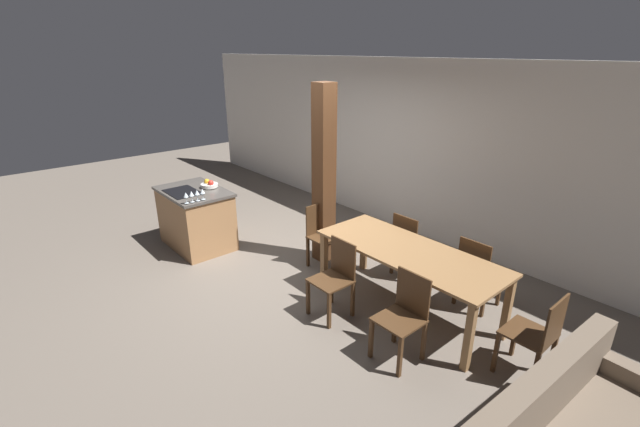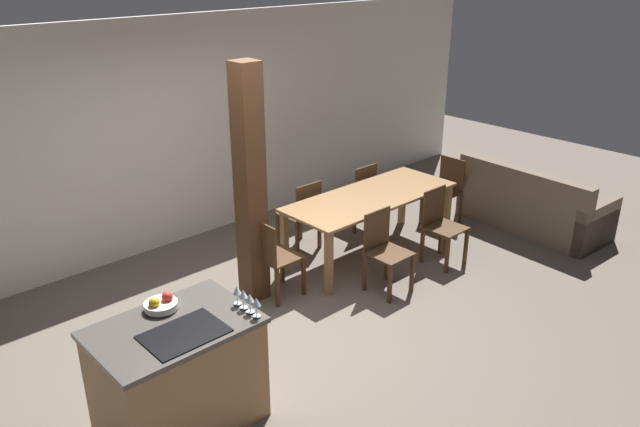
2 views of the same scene
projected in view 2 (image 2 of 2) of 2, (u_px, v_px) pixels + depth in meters
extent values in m
plane|color=#665B51|center=(288.00, 326.00, 6.01)|extent=(16.00, 16.00, 0.00)
cube|color=silver|center=(149.00, 139.00, 7.15)|extent=(11.20, 0.08, 2.70)
cube|color=#9E7047|center=(178.00, 378.00, 4.61)|extent=(1.11, 0.75, 0.85)
cube|color=#4C4742|center=(173.00, 327.00, 4.44)|extent=(1.15, 0.79, 0.04)
cube|color=black|center=(184.00, 334.00, 4.32)|extent=(0.56, 0.40, 0.01)
cylinder|color=silver|center=(161.00, 305.00, 4.61)|extent=(0.25, 0.25, 0.05)
sphere|color=red|center=(167.00, 297.00, 4.63)|extent=(0.08, 0.08, 0.08)
sphere|color=gold|center=(154.00, 303.00, 4.55)|extent=(0.08, 0.08, 0.08)
cylinder|color=silver|center=(257.00, 316.00, 4.52)|extent=(0.06, 0.06, 0.00)
cylinder|color=silver|center=(257.00, 311.00, 4.50)|extent=(0.01, 0.01, 0.08)
cone|color=silver|center=(256.00, 302.00, 4.48)|extent=(0.06, 0.06, 0.07)
cylinder|color=silver|center=(250.00, 312.00, 4.58)|extent=(0.06, 0.06, 0.00)
cylinder|color=silver|center=(250.00, 306.00, 4.56)|extent=(0.01, 0.01, 0.08)
cone|color=silver|center=(250.00, 298.00, 4.53)|extent=(0.06, 0.06, 0.07)
cylinder|color=silver|center=(244.00, 307.00, 4.63)|extent=(0.06, 0.06, 0.00)
cylinder|color=silver|center=(244.00, 302.00, 4.61)|extent=(0.01, 0.01, 0.08)
cone|color=silver|center=(243.00, 294.00, 4.58)|extent=(0.06, 0.06, 0.07)
cylinder|color=silver|center=(238.00, 303.00, 4.68)|extent=(0.06, 0.06, 0.00)
cylinder|color=silver|center=(237.00, 298.00, 4.67)|extent=(0.01, 0.01, 0.08)
cone|color=silver|center=(237.00, 290.00, 4.64)|extent=(0.06, 0.06, 0.07)
cube|color=olive|center=(371.00, 196.00, 7.15)|extent=(2.14, 0.84, 0.03)
cube|color=olive|center=(329.00, 264.00, 6.43)|extent=(0.07, 0.07, 0.73)
cube|color=olive|center=(447.00, 213.00, 7.68)|extent=(0.07, 0.07, 0.73)
cube|color=olive|center=(285.00, 242.00, 6.91)|extent=(0.07, 0.07, 0.73)
cube|color=olive|center=(402.00, 197.00, 8.17)|extent=(0.07, 0.07, 0.73)
cube|color=#472D19|center=(389.00, 254.00, 6.48)|extent=(0.40, 0.40, 0.02)
cube|color=#472D19|center=(376.00, 229.00, 6.52)|extent=(0.38, 0.02, 0.42)
cube|color=#472D19|center=(390.00, 284.00, 6.34)|extent=(0.04, 0.04, 0.43)
cube|color=#472D19|center=(412.00, 273.00, 6.56)|extent=(0.04, 0.04, 0.43)
cube|color=#472D19|center=(365.00, 272.00, 6.58)|extent=(0.04, 0.04, 0.43)
cube|color=#472D19|center=(387.00, 262.00, 6.80)|extent=(0.04, 0.04, 0.43)
cube|color=#472D19|center=(445.00, 228.00, 7.08)|extent=(0.40, 0.40, 0.02)
cube|color=#472D19|center=(433.00, 205.00, 7.12)|extent=(0.38, 0.02, 0.42)
cube|color=#472D19|center=(447.00, 256.00, 6.94)|extent=(0.04, 0.04, 0.43)
cube|color=#472D19|center=(466.00, 246.00, 7.16)|extent=(0.04, 0.04, 0.43)
cube|color=#472D19|center=(422.00, 245.00, 7.18)|extent=(0.04, 0.04, 0.43)
cube|color=#472D19|center=(441.00, 237.00, 7.40)|extent=(0.04, 0.04, 0.43)
cube|color=#472D19|center=(299.00, 214.00, 7.46)|extent=(0.40, 0.40, 0.02)
cube|color=#472D19|center=(309.00, 201.00, 7.24)|extent=(0.38, 0.02, 0.42)
cube|color=#472D19|center=(300.00, 223.00, 7.78)|extent=(0.04, 0.04, 0.43)
cube|color=#472D19|center=(278.00, 231.00, 7.56)|extent=(0.04, 0.04, 0.43)
cube|color=#472D19|center=(319.00, 231.00, 7.54)|extent=(0.04, 0.04, 0.43)
cube|color=#472D19|center=(297.00, 240.00, 7.32)|extent=(0.04, 0.04, 0.43)
cube|color=#472D19|center=(355.00, 194.00, 8.06)|extent=(0.40, 0.40, 0.02)
cube|color=#472D19|center=(366.00, 182.00, 7.84)|extent=(0.38, 0.02, 0.42)
cube|color=#472D19|center=(354.00, 203.00, 8.38)|extent=(0.04, 0.04, 0.43)
cube|color=#472D19|center=(335.00, 210.00, 8.16)|extent=(0.04, 0.04, 0.43)
cube|color=#472D19|center=(374.00, 211.00, 8.14)|extent=(0.04, 0.04, 0.43)
cube|color=#472D19|center=(355.00, 218.00, 7.92)|extent=(0.04, 0.04, 0.43)
cube|color=#472D19|center=(279.00, 257.00, 6.42)|extent=(0.40, 0.40, 0.02)
cube|color=#472D19|center=(264.00, 243.00, 6.21)|extent=(0.02, 0.38, 0.42)
cube|color=#472D19|center=(304.00, 276.00, 6.49)|extent=(0.04, 0.04, 0.43)
cube|color=#472D19|center=(282.00, 265.00, 6.73)|extent=(0.04, 0.04, 0.43)
cube|color=#472D19|center=(277.00, 288.00, 6.27)|extent=(0.04, 0.04, 0.43)
cube|color=#472D19|center=(256.00, 275.00, 6.51)|extent=(0.04, 0.04, 0.43)
cube|color=#472D19|center=(442.00, 192.00, 8.12)|extent=(0.40, 0.40, 0.02)
cube|color=#472D19|center=(452.00, 173.00, 8.16)|extent=(0.02, 0.38, 0.42)
cube|color=#472D19|center=(422.00, 208.00, 8.22)|extent=(0.04, 0.04, 0.43)
cube|color=#472D19|center=(443.00, 216.00, 7.98)|extent=(0.04, 0.04, 0.43)
cube|color=#472D19|center=(438.00, 201.00, 8.44)|extent=(0.04, 0.04, 0.43)
cube|color=#472D19|center=(460.00, 209.00, 8.20)|extent=(0.04, 0.04, 0.43)
cube|color=brown|center=(533.00, 211.00, 8.11)|extent=(0.92, 1.89, 0.45)
cube|color=brown|center=(523.00, 185.00, 7.75)|extent=(0.25, 1.85, 0.41)
cube|color=brown|center=(597.00, 226.00, 7.48)|extent=(0.83, 0.18, 0.59)
cube|color=brown|center=(480.00, 188.00, 8.69)|extent=(0.83, 0.18, 0.59)
cube|color=#4C2D19|center=(250.00, 187.00, 6.08)|extent=(0.24, 0.24, 2.44)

